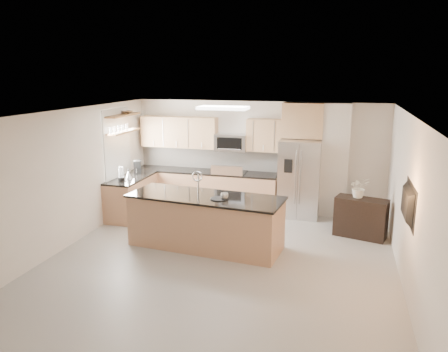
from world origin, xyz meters
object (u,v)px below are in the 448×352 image
(island, at_px, (206,221))
(blender, at_px, (121,175))
(cup, at_px, (225,196))
(television, at_px, (404,203))
(microwave, at_px, (231,142))
(kettle, at_px, (128,175))
(platter, at_px, (219,199))
(flower_vase, at_px, (360,182))
(range, at_px, (230,190))
(coffee_maker, at_px, (137,167))
(refrigerator, at_px, (299,178))
(credenza, at_px, (361,218))
(bowl, at_px, (128,111))

(island, bearing_deg, blender, 164.02)
(cup, xyz_separation_m, television, (2.96, -0.65, 0.29))
(microwave, xyz_separation_m, island, (0.15, -2.51, -1.13))
(island, relative_size, kettle, 13.28)
(platter, relative_size, flower_vase, 0.51)
(flower_vase, relative_size, television, 0.59)
(platter, xyz_separation_m, kettle, (-2.48, 1.27, 0.01))
(range, height_order, island, island)
(range, relative_size, microwave, 1.50)
(kettle, relative_size, coffee_maker, 0.74)
(refrigerator, height_order, island, refrigerator)
(blender, bearing_deg, platter, -22.16)
(blender, bearing_deg, range, 35.73)
(coffee_maker, xyz_separation_m, flower_vase, (5.04, -0.34, 0.06))
(platter, height_order, blender, blender)
(credenza, height_order, flower_vase, flower_vase)
(kettle, distance_m, television, 5.85)
(island, xyz_separation_m, flower_vase, (2.79, 1.38, 0.62))
(range, bearing_deg, cup, -77.54)
(island, height_order, blender, island)
(range, bearing_deg, credenza, -19.53)
(microwave, height_order, flower_vase, microwave)
(credenza, bearing_deg, television, -61.10)
(blender, bearing_deg, island, -21.78)
(platter, xyz_separation_m, television, (3.05, -0.60, 0.34))
(credenza, height_order, cup, cup)
(bowl, bearing_deg, flower_vase, -3.14)
(credenza, bearing_deg, island, -140.10)
(microwave, height_order, cup, microwave)
(platter, bearing_deg, kettle, 152.93)
(blender, distance_m, flower_vase, 5.04)
(flower_vase, distance_m, television, 2.20)
(cup, bearing_deg, bowl, 147.92)
(blender, xyz_separation_m, coffee_maker, (-0.02, 0.83, 0.00))
(range, height_order, platter, range)
(refrigerator, relative_size, coffee_maker, 5.84)
(cup, bearing_deg, television, -12.33)
(refrigerator, height_order, flower_vase, refrigerator)
(island, xyz_separation_m, platter, (0.31, -0.14, 0.51))
(blender, distance_m, bowl, 1.54)
(range, height_order, credenza, range)
(refrigerator, height_order, credenza, refrigerator)
(microwave, distance_m, flower_vase, 3.19)
(coffee_maker, height_order, bowl, bowl)
(island, relative_size, blender, 9.08)
(cup, bearing_deg, flower_vase, 31.51)
(credenza, bearing_deg, microwave, 173.64)
(microwave, xyz_separation_m, refrigerator, (1.66, -0.17, -0.74))
(refrigerator, bearing_deg, range, 178.40)
(refrigerator, xyz_separation_m, island, (-1.51, -2.34, -0.39))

